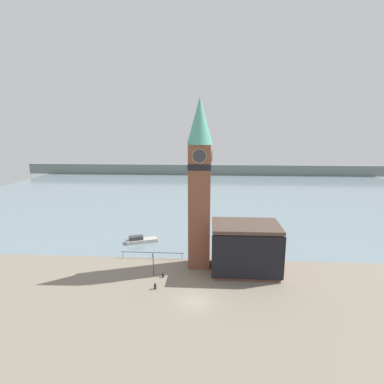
{
  "coord_description": "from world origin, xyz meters",
  "views": [
    {
      "loc": [
        1.73,
        -34.63,
        21.29
      ],
      "look_at": [
        -0.86,
        7.85,
        12.6
      ],
      "focal_mm": 28.0,
      "sensor_mm": 36.0,
      "label": 1
    }
  ],
  "objects": [
    {
      "name": "pier_building",
      "position": [
        7.24,
        8.91,
        3.77
      ],
      "size": [
        10.28,
        7.42,
        7.51
      ],
      "color": "brown",
      "rests_on": "ground_plane"
    },
    {
      "name": "ground_plane",
      "position": [
        0.0,
        0.0,
        0.0
      ],
      "size": [
        160.0,
        160.0,
        0.0
      ],
      "primitive_type": "plane",
      "color": "gray"
    },
    {
      "name": "boat_near",
      "position": [
        -11.7,
        19.82,
        0.5
      ],
      "size": [
        6.28,
        3.94,
        1.37
      ],
      "rotation": [
        0.0,
        0.0,
        0.37
      ],
      "color": "#B7B2A8",
      "rests_on": "water"
    },
    {
      "name": "pier_railing",
      "position": [
        -7.92,
        12.55,
        0.95
      ],
      "size": [
        10.77,
        0.08,
        1.09
      ],
      "color": "#333338",
      "rests_on": "ground_plane"
    },
    {
      "name": "far_shoreline",
      "position": [
        0.0,
        112.8,
        2.5
      ],
      "size": [
        180.0,
        3.0,
        5.0
      ],
      "color": "slate",
      "rests_on": "water"
    },
    {
      "name": "lamp_post",
      "position": [
        -6.53,
        6.3,
        2.74
      ],
      "size": [
        0.32,
        0.32,
        3.91
      ],
      "color": "#2D2D33",
      "rests_on": "ground_plane"
    },
    {
      "name": "mooring_bollard_far",
      "position": [
        -5.07,
        6.03,
        0.36
      ],
      "size": [
        0.35,
        0.35,
        0.67
      ],
      "color": "black",
      "rests_on": "ground_plane"
    },
    {
      "name": "water",
      "position": [
        0.0,
        72.8,
        -0.0
      ],
      "size": [
        160.0,
        120.0,
        0.0
      ],
      "color": "gray",
      "rests_on": "ground_plane"
    },
    {
      "name": "mooring_bollard_near",
      "position": [
        -5.61,
        2.58,
        0.45
      ],
      "size": [
        0.34,
        0.34,
        0.83
      ],
      "color": "black",
      "rests_on": "ground_plane"
    },
    {
      "name": "clock_tower",
      "position": [
        0.14,
        10.47,
        13.97
      ],
      "size": [
        3.85,
        3.85,
        26.24
      ],
      "color": "brown",
      "rests_on": "ground_plane"
    }
  ]
}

